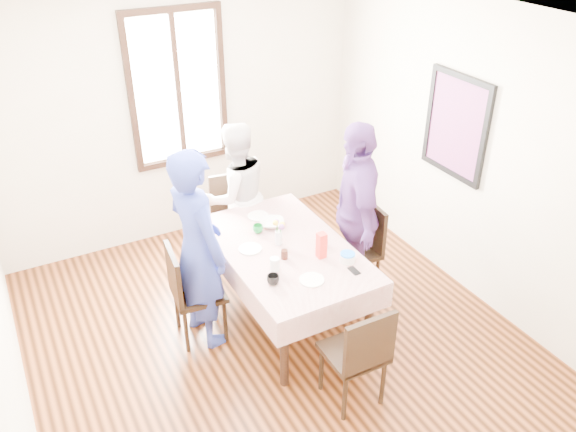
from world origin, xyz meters
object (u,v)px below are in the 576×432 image
object	(u,v)px
chair_far	(236,221)
chair_left	(199,292)
dining_table	(285,284)
person_left	(197,249)
chair_right	(354,251)
person_far	(235,196)
person_right	(355,213)
chair_near	(353,352)

from	to	relation	value
chair_far	chair_left	bearing A→B (deg)	58.10
chair_left	chair_far	size ratio (longest dim) A/B	1.00
dining_table	chair_far	distance (m)	1.08
chair_left	person_left	size ratio (longest dim) A/B	0.51
chair_right	person_far	world-z (taller)	person_far
dining_table	chair_left	xyz separation A→B (m)	(-0.76, 0.15, 0.08)
dining_table	chair_far	world-z (taller)	chair_far
person_far	chair_right	bearing A→B (deg)	122.45
person_far	chair_left	bearing A→B (deg)	45.79
dining_table	person_left	distance (m)	0.91
person_left	person_right	distance (m)	1.48
person_left	person_far	world-z (taller)	person_left
chair_right	chair_far	xyz separation A→B (m)	(-0.76, 1.03, 0.00)
chair_far	person_far	size ratio (longest dim) A/B	0.60
chair_near	dining_table	bearing A→B (deg)	90.90
chair_left	chair_far	distance (m)	1.20
person_left	chair_far	bearing A→B (deg)	-49.73
chair_right	person_left	bearing A→B (deg)	90.80
chair_left	person_far	bearing A→B (deg)	145.88
chair_right	person_left	xyz separation A→B (m)	(-1.50, 0.10, 0.44)
person_left	person_far	bearing A→B (deg)	-50.33
chair_far	person_right	world-z (taller)	person_right
chair_right	chair_near	xyz separation A→B (m)	(-0.76, -1.13, 0.00)
dining_table	chair_near	bearing A→B (deg)	-90.00
chair_right	person_far	distance (m)	1.30
dining_table	person_right	world-z (taller)	person_right
chair_left	chair_near	xyz separation A→B (m)	(0.76, -1.23, 0.00)
chair_right	chair_far	size ratio (longest dim) A/B	1.00
dining_table	chair_far	bearing A→B (deg)	90.00
person_right	chair_left	bearing A→B (deg)	-70.77
dining_table	chair_right	bearing A→B (deg)	3.70
person_left	chair_left	bearing A→B (deg)	78.67
dining_table	chair_near	size ratio (longest dim) A/B	1.73
chair_right	person_left	world-z (taller)	person_left
dining_table	person_far	xyz separation A→B (m)	(0.00, 1.06, 0.39)
chair_near	person_far	size ratio (longest dim) A/B	0.60
dining_table	chair_left	distance (m)	0.78
dining_table	person_far	bearing A→B (deg)	90.00
chair_far	person_right	bearing A→B (deg)	132.89
person_left	chair_near	bearing A→B (deg)	-160.27
dining_table	chair_near	xyz separation A→B (m)	(0.00, -1.08, 0.08)
chair_left	chair_near	distance (m)	1.44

